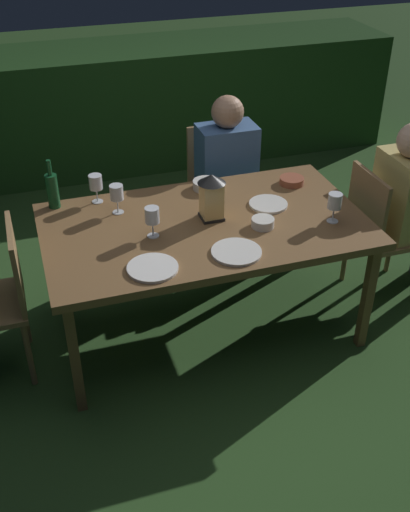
{
  "coord_description": "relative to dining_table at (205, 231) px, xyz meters",
  "views": [
    {
      "loc": [
        -0.89,
        -2.78,
        2.42
      ],
      "look_at": [
        0.0,
        0.0,
        0.51
      ],
      "focal_mm": 43.24,
      "sensor_mm": 36.0,
      "label": 1
    }
  ],
  "objects": [
    {
      "name": "ground_plane",
      "position": [
        0.0,
        0.0,
        -0.68
      ],
      "size": [
        16.0,
        16.0,
        0.0
      ],
      "primitive_type": "plane",
      "color": "#2D5123"
    },
    {
      "name": "dining_table",
      "position": [
        0.0,
        0.0,
        0.0
      ],
      "size": [
        1.77,
        1.01,
        0.73
      ],
      "color": "brown",
      "rests_on": "ground"
    },
    {
      "name": "chair_side_right_b",
      "position": [
        0.4,
        0.9,
        -0.19
      ],
      "size": [
        0.42,
        0.4,
        0.87
      ],
      "color": "#937047",
      "rests_on": "ground"
    },
    {
      "name": "person_in_blue",
      "position": [
        0.4,
        0.7,
        -0.04
      ],
      "size": [
        0.38,
        0.47,
        1.15
      ],
      "color": "#426699",
      "rests_on": "ground"
    },
    {
      "name": "chair_head_far",
      "position": [
        1.13,
        0.0,
        -0.19
      ],
      "size": [
        0.4,
        0.42,
        0.87
      ],
      "color": "#937047",
      "rests_on": "ground"
    },
    {
      "name": "lantern_centerpiece",
      "position": [
        0.05,
        0.04,
        0.2
      ],
      "size": [
        0.15,
        0.15,
        0.27
      ],
      "color": "black",
      "rests_on": "dining_table"
    },
    {
      "name": "green_bottle_on_table",
      "position": [
        -0.76,
        0.44,
        0.16
      ],
      "size": [
        0.07,
        0.07,
        0.29
      ],
      "color": "#144723",
      "rests_on": "dining_table"
    },
    {
      "name": "wine_glass_a",
      "position": [
        0.67,
        -0.2,
        0.17
      ],
      "size": [
        0.08,
        0.08,
        0.17
      ],
      "color": "silver",
      "rests_on": "dining_table"
    },
    {
      "name": "wine_glass_b",
      "position": [
        -0.3,
        -0.05,
        0.17
      ],
      "size": [
        0.08,
        0.08,
        0.17
      ],
      "color": "silver",
      "rests_on": "dining_table"
    },
    {
      "name": "wine_glass_c",
      "position": [
        -0.43,
        0.26,
        0.17
      ],
      "size": [
        0.08,
        0.08,
        0.17
      ],
      "color": "silver",
      "rests_on": "dining_table"
    },
    {
      "name": "wine_glass_d",
      "position": [
        -0.52,
        0.42,
        0.17
      ],
      "size": [
        0.08,
        0.08,
        0.17
      ],
      "color": "silver",
      "rests_on": "dining_table"
    },
    {
      "name": "plate_a",
      "position": [
        0.06,
        -0.34,
        0.06
      ],
      "size": [
        0.26,
        0.26,
        0.01
      ],
      "primitive_type": "cylinder",
      "color": "white",
      "rests_on": "dining_table"
    },
    {
      "name": "plate_b",
      "position": [
        -0.38,
        -0.35,
        0.06
      ],
      "size": [
        0.25,
        0.25,
        0.01
      ],
      "primitive_type": "cylinder",
      "color": "white",
      "rests_on": "dining_table"
    },
    {
      "name": "plate_c",
      "position": [
        0.41,
        0.08,
        0.06
      ],
      "size": [
        0.22,
        0.22,
        0.01
      ],
      "primitive_type": "cylinder",
      "color": "white",
      "rests_on": "dining_table"
    },
    {
      "name": "bowl_olives",
      "position": [
        0.13,
        0.39,
        0.08
      ],
      "size": [
        0.16,
        0.16,
        0.05
      ],
      "color": "silver",
      "rests_on": "dining_table"
    },
    {
      "name": "bowl_bread",
      "position": [
        0.65,
        0.29,
        0.07
      ],
      "size": [
        0.15,
        0.15,
        0.04
      ],
      "color": "#9E5138",
      "rests_on": "dining_table"
    },
    {
      "name": "bowl_salad",
      "position": [
        0.28,
        -0.14,
        0.08
      ],
      "size": [
        0.12,
        0.12,
        0.05
      ],
      "color": "silver",
      "rests_on": "dining_table"
    },
    {
      "name": "hedge_backdrop",
      "position": [
        0.0,
        2.57,
        -0.16
      ],
      "size": [
        4.97,
        0.84,
        1.03
      ],
      "primitive_type": "cube",
      "color": "#1E4219",
      "rests_on": "ground"
    }
  ]
}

